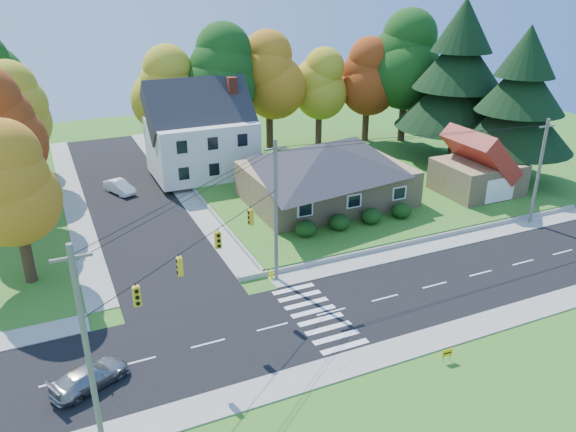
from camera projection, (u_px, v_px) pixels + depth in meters
name	position (u px, v px, depth m)	size (l,w,h in m)	color
ground	(331.00, 312.00, 35.16)	(120.00, 120.00, 0.00)	#3D7923
road_main	(331.00, 312.00, 35.15)	(90.00, 8.00, 0.02)	black
road_cross	(129.00, 195.00, 53.90)	(8.00, 44.00, 0.02)	black
sidewalk_north	(297.00, 276.00, 39.33)	(90.00, 2.00, 0.08)	#9C9A90
sidewalk_south	(374.00, 357.00, 30.95)	(90.00, 2.00, 0.08)	#9C9A90
lawn	(345.00, 178.00, 57.56)	(30.00, 30.00, 0.50)	#3D7923
ranch_house	(326.00, 171.00, 50.29)	(14.60, 10.60, 5.40)	tan
colonial_house	(201.00, 135.00, 56.81)	(10.40, 8.40, 9.60)	silver
garage	(478.00, 168.00, 52.40)	(7.30, 6.30, 4.60)	tan
hedge_row	(355.00, 219.00, 45.75)	(10.70, 1.70, 1.27)	#163A10
traffic_infrastructure	(321.00, 230.00, 34.20)	(38.10, 10.66, 10.00)	#666059
tree_lot_0	(165.00, 89.00, 59.60)	(6.72, 6.72, 12.51)	#3F2A19
tree_lot_1	(221.00, 74.00, 60.51)	(7.84, 7.84, 14.60)	#3F2A19
tree_lot_2	(269.00, 75.00, 63.88)	(7.28, 7.28, 13.56)	#3F2A19
tree_lot_3	(319.00, 84.00, 65.83)	(6.16, 6.16, 11.47)	#3F2A19
tree_lot_4	(368.00, 77.00, 67.00)	(6.72, 6.72, 12.51)	#3F2A19
tree_lot_5	(407.00, 60.00, 66.07)	(8.40, 8.40, 15.64)	#3F2A19
conifer_east_a	(458.00, 77.00, 60.09)	(12.80, 12.80, 16.96)	#3F2A19
conifer_east_b	(520.00, 101.00, 54.21)	(11.20, 11.20, 14.84)	#3F2A19
tree_west_0	(12.00, 183.00, 35.95)	(6.16, 6.16, 11.47)	#3F2A19
tree_west_2	(11.00, 110.00, 52.44)	(6.72, 6.72, 12.51)	#3F2A19
silver_sedan	(90.00, 377.00, 28.56)	(1.67, 4.10, 1.19)	#9D9D9D
white_car	(120.00, 187.00, 54.11)	(1.34, 3.84, 1.26)	white
fire_hydrant	(271.00, 275.00, 38.86)	(0.40, 0.31, 0.70)	#FBFF05
yard_sign	(447.00, 353.00, 30.42)	(0.64, 0.06, 0.79)	black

